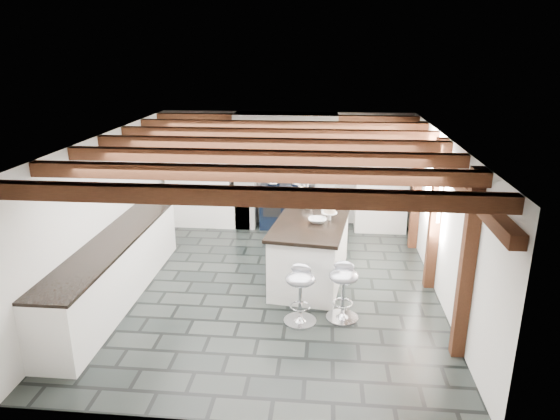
# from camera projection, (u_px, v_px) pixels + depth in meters

# --- Properties ---
(ground) EXTENTS (6.00, 6.00, 0.00)m
(ground) POSITION_uv_depth(u_px,v_px,m) (271.00, 285.00, 7.74)
(ground) COLOR black
(ground) RESTS_ON ground
(room_shell) EXTENTS (6.00, 6.03, 6.00)m
(room_shell) POSITION_uv_depth(u_px,v_px,m) (245.00, 193.00, 8.80)
(room_shell) COLOR silver
(room_shell) RESTS_ON ground
(range_cooker) EXTENTS (1.00, 0.63, 0.99)m
(range_cooker) POSITION_uv_depth(u_px,v_px,m) (286.00, 205.00, 10.13)
(range_cooker) COLOR black
(range_cooker) RESTS_ON ground
(kitchen_island) EXTENTS (1.30, 2.13, 1.32)m
(kitchen_island) POSITION_uv_depth(u_px,v_px,m) (311.00, 249.00, 7.81)
(kitchen_island) COLOR white
(kitchen_island) RESTS_ON ground
(bar_stool_near) EXTENTS (0.46, 0.46, 0.81)m
(bar_stool_near) POSITION_uv_depth(u_px,v_px,m) (344.00, 285.00, 6.63)
(bar_stool_near) COLOR silver
(bar_stool_near) RESTS_ON ground
(bar_stool_far) EXTENTS (0.47, 0.47, 0.81)m
(bar_stool_far) POSITION_uv_depth(u_px,v_px,m) (301.00, 288.00, 6.55)
(bar_stool_far) COLOR silver
(bar_stool_far) RESTS_ON ground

